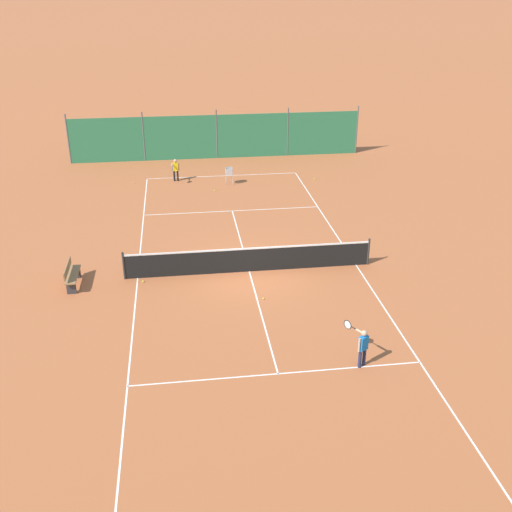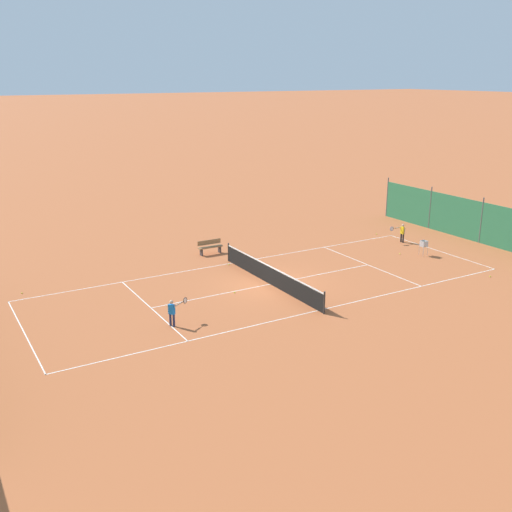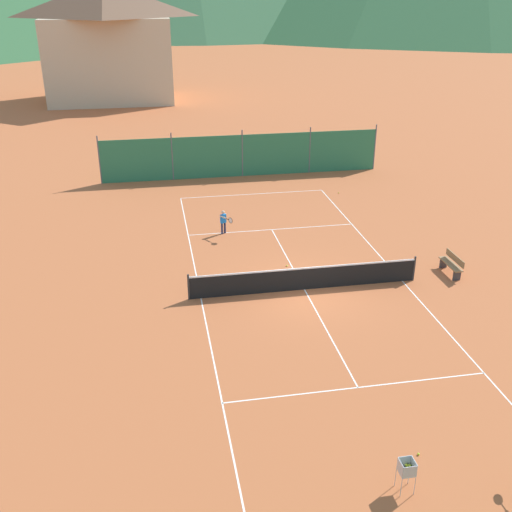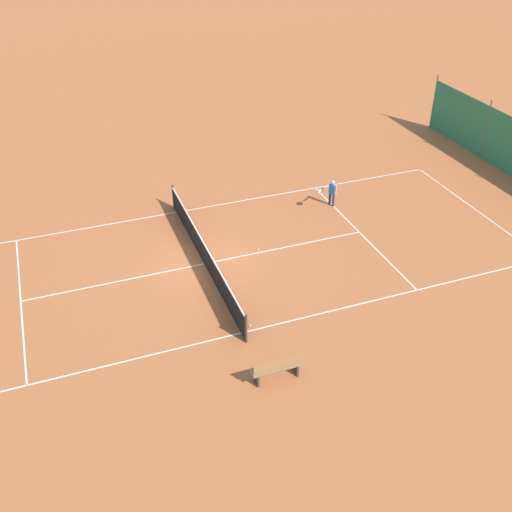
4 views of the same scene
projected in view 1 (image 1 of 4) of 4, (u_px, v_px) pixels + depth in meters
The scene contains 13 objects.
ground_plane at pixel (249, 271), 22.28m from camera, with size 600.00×600.00×0.00m, color #B25B33.
court_line_markings at pixel (249, 271), 22.28m from camera, with size 8.25×23.85×0.01m.
tennis_net at pixel (249, 259), 22.07m from camera, with size 9.18×0.08×1.06m.
windscreen_fence_near at pixel (217, 137), 35.64m from camera, with size 17.28×0.08×2.90m.
player_near_baseline at pixel (175, 169), 31.82m from camera, with size 0.41×1.00×1.19m.
player_far_baseline at pixel (362, 344), 16.63m from camera, with size 0.51×1.00×1.17m.
tennis_ball_near_corner at pixel (143, 281), 21.48m from camera, with size 0.07×0.07×0.07m, color #CCE033.
tennis_ball_by_net_left at pixel (215, 190), 30.60m from camera, with size 0.07×0.07×0.07m, color #CCE033.
tennis_ball_alley_left at pixel (263, 299), 20.34m from camera, with size 0.07×0.07×0.07m, color #CCE033.
tennis_ball_mid_court at pixel (134, 183), 31.76m from camera, with size 0.07×0.07×0.07m, color #CCE033.
tennis_ball_far_corner at pixel (315, 179), 32.34m from camera, with size 0.07×0.07×0.07m, color #CCE033.
ball_hopper at pixel (229, 172), 31.37m from camera, with size 0.36×0.36×0.89m.
courtside_bench at pixel (72, 274), 21.06m from camera, with size 0.36×1.50×0.84m.
Camera 1 is at (2.44, 19.79, 9.97)m, focal length 42.00 mm.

